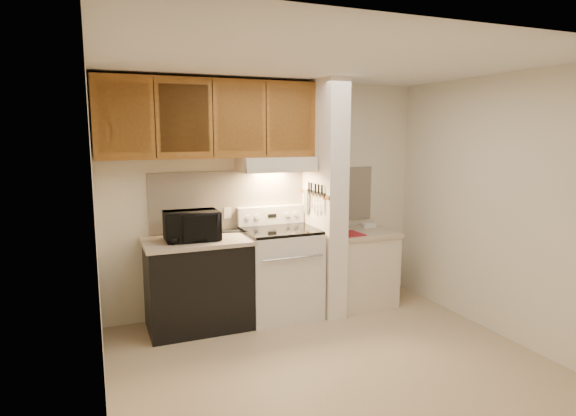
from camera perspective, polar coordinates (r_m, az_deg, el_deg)
floor at (r=4.37m, az=4.86°, el=-17.63°), size 3.60×3.60×0.00m
ceiling at (r=3.95m, az=5.36°, el=16.87°), size 3.60×3.60×0.00m
wall_back at (r=5.34m, az=-2.28°, el=1.37°), size 3.60×2.50×0.02m
wall_left at (r=3.54m, az=-21.79°, el=-3.15°), size 0.02×3.00×2.50m
wall_right at (r=5.05m, az=23.58°, el=0.19°), size 0.02×3.00×2.50m
backsplash at (r=5.33m, az=-2.24°, el=1.19°), size 2.60×0.02×0.63m
range_body at (r=5.19m, az=-0.92°, el=-7.79°), size 0.76×0.65×0.92m
oven_window at (r=4.89m, az=0.44°, el=-8.33°), size 0.50×0.01×0.30m
oven_handle at (r=4.80m, az=0.62°, el=-5.95°), size 0.65×0.02×0.02m
cooktop at (r=5.07m, az=-0.93°, el=-2.64°), size 0.74×0.64×0.03m
range_backguard at (r=5.31m, az=-2.05°, el=-0.85°), size 0.76×0.08×0.20m
range_display at (r=5.27m, az=-1.89°, el=-0.93°), size 0.10×0.01×0.04m
range_knob_left_outer at (r=5.18m, az=-4.79°, el=-1.13°), size 0.05×0.02×0.05m
range_knob_left_inner at (r=5.21m, az=-3.74°, el=-1.06°), size 0.05×0.02×0.05m
range_knob_right_inner at (r=5.33m, az=-0.07°, el=-0.81°), size 0.05×0.02×0.05m
range_knob_right_outer at (r=5.37m, az=0.92°, el=-0.74°), size 0.05×0.02×0.05m
dishwasher_front at (r=4.97m, az=-10.59°, el=-9.01°), size 1.00×0.63×0.87m
left_countertop at (r=4.85m, az=-10.74°, el=-3.88°), size 1.04×0.67×0.04m
spoon_rest at (r=5.12m, az=-6.81°, el=-2.78°), size 0.25×0.13×0.02m
teal_jar at (r=4.75m, az=-9.93°, el=-3.32°), size 0.10×0.10×0.09m
outlet at (r=5.19m, az=-7.17°, el=-0.58°), size 0.08×0.01×0.12m
microwave at (r=4.79m, az=-11.34°, el=-2.07°), size 0.52×0.35×0.29m
partition_pillar at (r=5.21m, az=4.31°, el=1.17°), size 0.22×0.70×2.50m
pillar_trim at (r=5.16m, az=3.16°, el=1.66°), size 0.01×0.70×0.04m
knife_strip at (r=5.11m, az=3.34°, el=1.81°), size 0.02×0.42×0.04m
knife_blade_a at (r=4.96m, az=4.05°, el=0.43°), size 0.01×0.03×0.16m
knife_handle_a at (r=4.95m, az=4.04°, el=2.16°), size 0.02×0.02×0.10m
knife_blade_b at (r=5.04m, az=3.64°, el=0.45°), size 0.01×0.04×0.18m
knife_handle_b at (r=5.02m, az=3.65°, el=2.26°), size 0.02×0.02×0.10m
knife_blade_c at (r=5.11m, az=3.24°, el=0.46°), size 0.01×0.04×0.20m
knife_handle_c at (r=5.09m, az=3.29°, el=2.35°), size 0.02×0.02×0.10m
knife_blade_d at (r=5.18m, az=2.87°, el=0.80°), size 0.01×0.04×0.16m
knife_handle_d at (r=5.18m, az=2.78°, el=2.47°), size 0.02×0.02×0.10m
knife_blade_e at (r=5.27m, az=2.41°, el=0.83°), size 0.01×0.04×0.18m
knife_handle_e at (r=5.24m, az=2.50°, el=2.54°), size 0.02×0.02×0.10m
oven_mitt at (r=5.32m, az=2.21°, el=0.80°), size 0.03×0.10×0.23m
right_cab_base at (r=5.61m, az=8.45°, el=-7.18°), size 0.70×0.60×0.81m
right_countertop at (r=5.50m, az=8.56°, el=-2.93°), size 0.74×0.64×0.04m
red_folder at (r=5.33m, az=7.45°, el=-3.03°), size 0.24×0.31×0.01m
white_box at (r=5.76m, az=9.54°, el=-2.00°), size 0.17×0.13×0.04m
range_hood at (r=5.09m, az=-1.46°, el=5.25°), size 0.78×0.44×0.15m
hood_lip at (r=4.90m, az=-0.59°, el=4.58°), size 0.78×0.04×0.06m
upper_cabinets at (r=4.93m, az=-9.33°, el=10.36°), size 2.18×0.33×0.77m
cab_door_a at (r=4.65m, az=-18.89°, el=10.10°), size 0.46×0.01×0.63m
cab_gap_a at (r=4.67m, az=-15.51°, el=10.24°), size 0.01×0.01×0.73m
cab_door_b at (r=4.72m, az=-12.17°, el=10.35°), size 0.46×0.01×0.63m
cab_gap_b at (r=4.77m, az=-8.89°, el=10.42°), size 0.01×0.01×0.73m
cab_door_c at (r=4.84m, az=-5.70°, el=10.46°), size 0.46×0.01×0.63m
cab_gap_c at (r=4.93m, az=-2.61°, el=10.47°), size 0.01×0.01×0.73m
cab_door_d at (r=5.02m, az=0.37°, el=10.45°), size 0.46×0.01×0.63m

